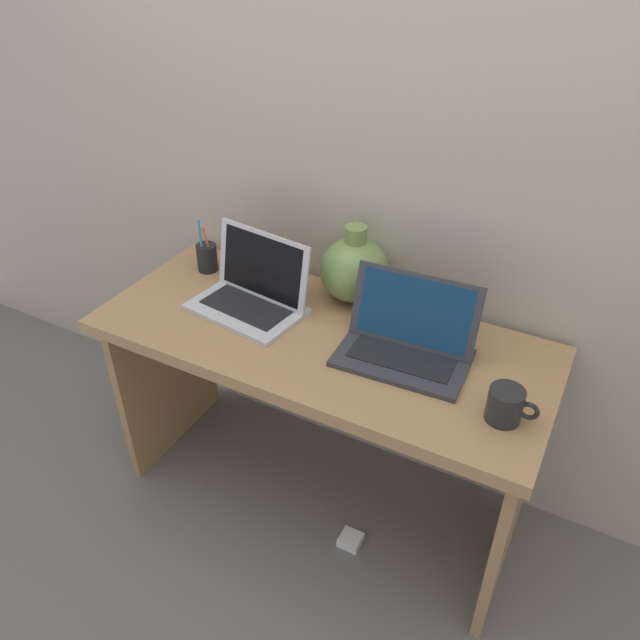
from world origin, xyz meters
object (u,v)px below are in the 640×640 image
(laptop_left, at_px, (254,289))
(power_brick, at_px, (351,540))
(coffee_mug, at_px, (506,405))
(pen_cup, at_px, (207,257))
(laptop_right, at_px, (408,337))
(green_vase, at_px, (354,269))

(laptop_left, relative_size, power_brick, 5.24)
(coffee_mug, relative_size, pen_cup, 0.70)
(power_brick, bearing_deg, laptop_left, 159.07)
(laptop_right, xyz_separation_m, coffee_mug, (0.31, -0.13, -0.01))
(laptop_left, bearing_deg, power_brick, -20.93)
(laptop_left, height_order, laptop_right, laptop_left)
(green_vase, distance_m, power_brick, 0.89)
(laptop_left, xyz_separation_m, power_brick, (0.43, -0.17, -0.75))
(laptop_right, distance_m, power_brick, 0.77)
(laptop_left, height_order, coffee_mug, laptop_left)
(green_vase, height_order, pen_cup, green_vase)
(laptop_left, height_order, power_brick, laptop_left)
(laptop_left, height_order, pen_cup, laptop_left)
(laptop_right, xyz_separation_m, green_vase, (-0.25, 0.19, 0.05))
(laptop_left, bearing_deg, laptop_right, -0.50)
(green_vase, bearing_deg, pen_cup, -171.81)
(laptop_right, bearing_deg, laptop_left, 179.50)
(pen_cup, xyz_separation_m, power_brick, (0.70, -0.28, -0.74))
(pen_cup, bearing_deg, green_vase, 8.19)
(laptop_right, height_order, coffee_mug, laptop_right)
(laptop_right, bearing_deg, power_brick, -114.16)
(laptop_right, distance_m, pen_cup, 0.78)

